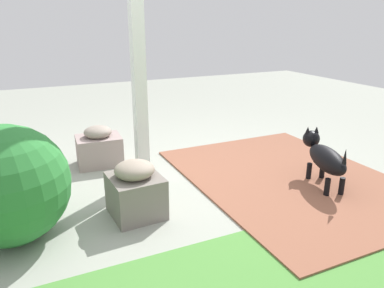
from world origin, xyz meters
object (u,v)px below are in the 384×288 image
stone_planter_mid (136,190)px  dog (324,157)px  stone_planter_nearest (99,147)px  round_shrub (8,185)px  porch_pillar (138,51)px

stone_planter_mid → dog: bearing=173.0°
stone_planter_nearest → dog: bearing=141.3°
stone_planter_nearest → stone_planter_mid: size_ratio=1.05×
stone_planter_mid → round_shrub: 0.89m
porch_pillar → round_shrub: (1.12, 0.59, -0.79)m
round_shrub → dog: size_ratio=1.17×
round_shrub → dog: (-2.58, 0.23, -0.13)m
stone_planter_nearest → porch_pillar: bearing=117.1°
round_shrub → dog: bearing=174.8°
stone_planter_nearest → dog: size_ratio=0.67×
dog → stone_planter_mid: bearing=-7.0°
dog → porch_pillar: bearing=-29.6°
stone_planter_nearest → dog: (-1.75, 1.40, 0.09)m
round_shrub → stone_planter_mid: bearing=178.4°
porch_pillar → stone_planter_nearest: bearing=-62.9°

